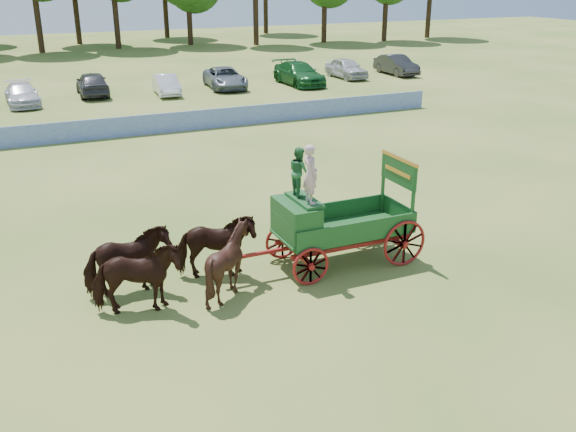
{
  "coord_description": "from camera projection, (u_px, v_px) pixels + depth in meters",
  "views": [
    {
      "loc": [
        -11.96,
        -14.99,
        8.05
      ],
      "look_at": [
        -4.77,
        1.03,
        1.3
      ],
      "focal_mm": 40.0,
      "sensor_mm": 36.0,
      "label": 1
    }
  ],
  "objects": [
    {
      "name": "farm_dray",
      "position": [
        321.0,
        215.0,
        18.09
      ],
      "size": [
        6.0,
        2.0,
        3.77
      ],
      "color": "maroon",
      "rests_on": "ground"
    },
    {
      "name": "horse_lead_left",
      "position": [
        136.0,
        279.0,
        15.78
      ],
      "size": [
        2.38,
        1.45,
        1.87
      ],
      "primitive_type": "imported",
      "rotation": [
        0.0,
        0.0,
        1.36
      ],
      "color": "black",
      "rests_on": "ground"
    },
    {
      "name": "horse_wheel_right",
      "position": [
        215.0,
        246.0,
        17.64
      ],
      "size": [
        2.4,
        1.54,
        1.87
      ],
      "primitive_type": "imported",
      "rotation": [
        0.0,
        0.0,
        1.32
      ],
      "color": "black",
      "rests_on": "ground"
    },
    {
      "name": "parked_cars",
      "position": [
        142.0,
        83.0,
        44.22
      ],
      "size": [
        45.87,
        7.49,
        1.64
      ],
      "color": "silver",
      "rests_on": "ground"
    },
    {
      "name": "sponsor_banner",
      "position": [
        224.0,
        118.0,
        34.98
      ],
      "size": [
        26.0,
        0.08,
        1.05
      ],
      "primitive_type": "cube",
      "color": "navy",
      "rests_on": "ground"
    },
    {
      "name": "ground",
      "position": [
        439.0,
        243.0,
        20.22
      ],
      "size": [
        160.0,
        160.0,
        0.0
      ],
      "primitive_type": "plane",
      "color": "olive",
      "rests_on": "ground"
    },
    {
      "name": "horse_lead_right",
      "position": [
        127.0,
        262.0,
        16.72
      ],
      "size": [
        2.26,
        1.11,
        1.87
      ],
      "primitive_type": "imported",
      "rotation": [
        0.0,
        0.0,
        1.62
      ],
      "color": "black",
      "rests_on": "ground"
    },
    {
      "name": "horse_wheel_left",
      "position": [
        228.0,
        262.0,
        16.7
      ],
      "size": [
        1.71,
        1.52,
        1.88
      ],
      "primitive_type": "imported",
      "rotation": [
        0.0,
        0.0,
        1.57
      ],
      "color": "black",
      "rests_on": "ground"
    }
  ]
}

